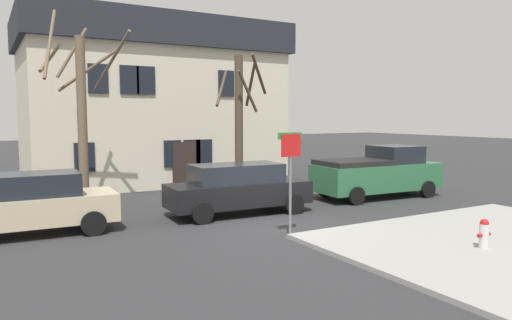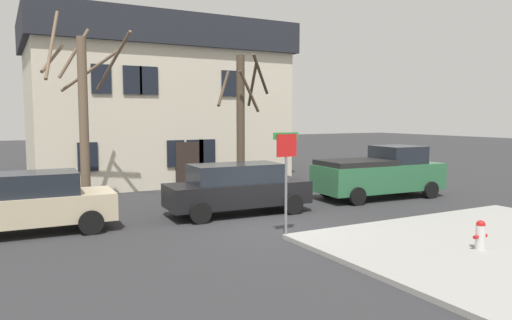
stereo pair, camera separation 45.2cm
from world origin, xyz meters
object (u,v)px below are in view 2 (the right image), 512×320
Objects in this scene: car_black_wagon at (237,188)px; pickup_truck_green at (380,173)px; bicycle_leaning at (66,204)px; street_sign_pole at (286,165)px; building_main at (156,102)px; tree_bare_near at (83,109)px; car_beige_wagon at (25,202)px; tree_bare_mid at (241,120)px; fire_hydrant at (480,234)px.

pickup_truck_green reaches higher than car_black_wagon.
street_sign_pole is at bearing -51.34° from bicycle_leaning.
building_main is 9.87m from bicycle_leaning.
car_beige_wagon is at bearing -122.70° from tree_bare_near.
building_main is at bearing 122.37° from pickup_truck_green.
car_black_wagon is at bearing 85.44° from street_sign_pole.
tree_bare_mid is 10.68m from fire_hydrant.
building_main is 4.38× the size of street_sign_pole.
pickup_truck_green is at bearing -0.79° from car_beige_wagon.
street_sign_pole is 1.64× the size of bicycle_leaning.
car_black_wagon is (-0.26, -9.95, -3.12)m from building_main.
pickup_truck_green is at bearing -57.63° from building_main.
tree_bare_mid is at bearing 61.18° from car_black_wagon.
pickup_truck_green is at bearing -34.24° from tree_bare_mid.
street_sign_pole is (-0.54, -13.48, -2.02)m from building_main.
building_main is 10.43m from car_black_wagon.
pickup_truck_green is 7.63× the size of fire_hydrant.
pickup_truck_green reaches higher than car_beige_wagon.
street_sign_pole is at bearing 133.54° from fire_hydrant.
tree_bare_near is at bearing 124.69° from fire_hydrant.
bicycle_leaning is at bearing 153.93° from car_black_wagon.
bicycle_leaning is at bearing 130.52° from fire_hydrant.
tree_bare_mid is at bearing 19.92° from car_beige_wagon.
street_sign_pole is at bearing -92.28° from building_main.
car_beige_wagon is 2.55m from bicycle_leaning.
pickup_truck_green is 7.75m from street_sign_pole.
car_black_wagon is 5.70m from bicycle_leaning.
pickup_truck_green is (6.45, 0.17, 0.11)m from car_black_wagon.
pickup_truck_green is at bearing -11.36° from bicycle_leaning.
pickup_truck_green is at bearing 1.54° from car_black_wagon.
car_beige_wagon is 1.66× the size of street_sign_pole.
car_beige_wagon is at bearing 179.21° from pickup_truck_green.
building_main reaches higher than pickup_truck_green.
car_black_wagon is at bearing -26.07° from bicycle_leaning.
tree_bare_near is 4.07× the size of bicycle_leaning.
tree_bare_mid is at bearing 96.43° from fire_hydrant.
tree_bare_mid reaches higher than car_black_wagon.
car_beige_wagon reaches higher than car_black_wagon.
car_black_wagon is 7.59m from fire_hydrant.
building_main is 7.19× the size of bicycle_leaning.
car_black_wagon reaches higher than bicycle_leaning.
building_main is at bearing 88.53° from car_black_wagon.
tree_bare_near is 6.18m from car_black_wagon.
pickup_truck_green is 3.11× the size of bicycle_leaning.
car_black_wagon is 1.71× the size of street_sign_pole.
pickup_truck_green reaches higher than bicycle_leaning.
tree_bare_near is at bearing 140.34° from car_black_wagon.
tree_bare_near is at bearing 177.69° from tree_bare_mid.
car_beige_wagon is 6.70× the size of fire_hydrant.
car_beige_wagon is 7.30m from street_sign_pole.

